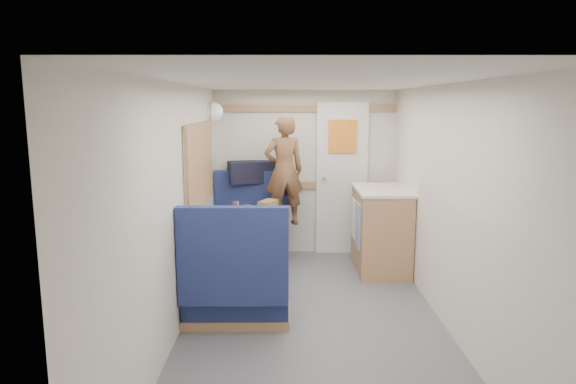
{
  "coord_description": "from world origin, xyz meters",
  "views": [
    {
      "loc": [
        -0.23,
        -3.99,
        1.84
      ],
      "look_at": [
        -0.21,
        0.9,
        1.0
      ],
      "focal_mm": 32.0,
      "sensor_mm": 36.0,
      "label": 1
    }
  ],
  "objects_px": {
    "dome_light": "(214,112)",
    "wine_glass": "(235,208)",
    "tumbler_left": "(231,221)",
    "beer_glass": "(254,212)",
    "bench_far": "(251,236)",
    "galley_counter": "(380,229)",
    "pepper_grinder": "(246,213)",
    "bread_loaf": "(268,205)",
    "cheese_block": "(256,217)",
    "tray": "(256,222)",
    "tumbler_mid": "(236,207)",
    "person": "(284,171)",
    "dinette_table": "(244,233)",
    "tumbler_right": "(248,209)",
    "bench_near": "(236,289)",
    "duffel_bag": "(251,172)",
    "orange_fruit": "(249,215)"
  },
  "relations": [
    {
      "from": "galley_counter",
      "to": "tumbler_left",
      "type": "xyz_separation_m",
      "value": [
        -1.56,
        -0.92,
        0.31
      ]
    },
    {
      "from": "wine_glass",
      "to": "tumbler_mid",
      "type": "distance_m",
      "value": 0.39
    },
    {
      "from": "wine_glass",
      "to": "tumbler_left",
      "type": "height_order",
      "value": "wine_glass"
    },
    {
      "from": "person",
      "to": "orange_fruit",
      "type": "relative_size",
      "value": 17.73
    },
    {
      "from": "bench_near",
      "to": "tumbler_right",
      "type": "distance_m",
      "value": 1.15
    },
    {
      "from": "orange_fruit",
      "to": "cheese_block",
      "type": "relative_size",
      "value": 0.67
    },
    {
      "from": "dome_light",
      "to": "duffel_bag",
      "type": "distance_m",
      "value": 0.86
    },
    {
      "from": "cheese_block",
      "to": "beer_glass",
      "type": "relative_size",
      "value": 1.09
    },
    {
      "from": "bench_far",
      "to": "galley_counter",
      "type": "xyz_separation_m",
      "value": [
        1.47,
        -0.31,
        0.17
      ]
    },
    {
      "from": "wine_glass",
      "to": "tumbler_left",
      "type": "relative_size",
      "value": 1.6
    },
    {
      "from": "bread_loaf",
      "to": "bench_far",
      "type": "bearing_deg",
      "value": 114.69
    },
    {
      "from": "tray",
      "to": "dinette_table",
      "type": "bearing_deg",
      "value": 121.93
    },
    {
      "from": "dinette_table",
      "to": "bench_far",
      "type": "bearing_deg",
      "value": 90.0
    },
    {
      "from": "tumbler_right",
      "to": "beer_glass",
      "type": "bearing_deg",
      "value": -63.48
    },
    {
      "from": "cheese_block",
      "to": "bread_loaf",
      "type": "bearing_deg",
      "value": 79.17
    },
    {
      "from": "bread_loaf",
      "to": "tumbler_left",
      "type": "bearing_deg",
      "value": -112.64
    },
    {
      "from": "cheese_block",
      "to": "tumbler_left",
      "type": "distance_m",
      "value": 0.31
    },
    {
      "from": "tumbler_right",
      "to": "beer_glass",
      "type": "xyz_separation_m",
      "value": [
        0.08,
        -0.16,
        -0.0
      ]
    },
    {
      "from": "galley_counter",
      "to": "wine_glass",
      "type": "height_order",
      "value": "galley_counter"
    },
    {
      "from": "galley_counter",
      "to": "bench_far",
      "type": "bearing_deg",
      "value": 167.9
    },
    {
      "from": "dinette_table",
      "to": "orange_fruit",
      "type": "relative_size",
      "value": 12.9
    },
    {
      "from": "pepper_grinder",
      "to": "bench_far",
      "type": "bearing_deg",
      "value": 91.27
    },
    {
      "from": "tray",
      "to": "beer_glass",
      "type": "relative_size",
      "value": 3.42
    },
    {
      "from": "tumbler_left",
      "to": "tumbler_mid",
      "type": "distance_m",
      "value": 0.63
    },
    {
      "from": "beer_glass",
      "to": "tumbler_left",
      "type": "bearing_deg",
      "value": -115.53
    },
    {
      "from": "wine_glass",
      "to": "person",
      "type": "bearing_deg",
      "value": 63.96
    },
    {
      "from": "bench_near",
      "to": "cheese_block",
      "type": "distance_m",
      "value": 0.86
    },
    {
      "from": "duffel_bag",
      "to": "beer_glass",
      "type": "distance_m",
      "value": 1.13
    },
    {
      "from": "galley_counter",
      "to": "tray",
      "type": "bearing_deg",
      "value": -150.17
    },
    {
      "from": "bench_near",
      "to": "duffel_bag",
      "type": "relative_size",
      "value": 1.95
    },
    {
      "from": "dome_light",
      "to": "orange_fruit",
      "type": "bearing_deg",
      "value": -65.28
    },
    {
      "from": "pepper_grinder",
      "to": "cheese_block",
      "type": "bearing_deg",
      "value": -50.18
    },
    {
      "from": "person",
      "to": "wine_glass",
      "type": "relative_size",
      "value": 7.53
    },
    {
      "from": "galley_counter",
      "to": "cheese_block",
      "type": "relative_size",
      "value": 8.68
    },
    {
      "from": "duffel_bag",
      "to": "orange_fruit",
      "type": "relative_size",
      "value": 7.54
    },
    {
      "from": "beer_glass",
      "to": "bread_loaf",
      "type": "xyz_separation_m",
      "value": [
        0.12,
        0.35,
        0.0
      ]
    },
    {
      "from": "bench_far",
      "to": "galley_counter",
      "type": "bearing_deg",
      "value": -12.1
    },
    {
      "from": "tray",
      "to": "cheese_block",
      "type": "height_order",
      "value": "cheese_block"
    },
    {
      "from": "dome_light",
      "to": "wine_glass",
      "type": "distance_m",
      "value": 1.37
    },
    {
      "from": "cheese_block",
      "to": "tumbler_right",
      "type": "xyz_separation_m",
      "value": [
        -0.1,
        0.33,
        0.01
      ]
    },
    {
      "from": "cheese_block",
      "to": "tumbler_mid",
      "type": "distance_m",
      "value": 0.46
    },
    {
      "from": "tray",
      "to": "tumbler_left",
      "type": "bearing_deg",
      "value": -144.17
    },
    {
      "from": "tray",
      "to": "wine_glass",
      "type": "distance_m",
      "value": 0.25
    },
    {
      "from": "duffel_bag",
      "to": "tumbler_left",
      "type": "bearing_deg",
      "value": -108.83
    },
    {
      "from": "dinette_table",
      "to": "person",
      "type": "distance_m",
      "value": 1.06
    },
    {
      "from": "bread_loaf",
      "to": "tumbler_mid",
      "type": "bearing_deg",
      "value": -160.12
    },
    {
      "from": "tumbler_left",
      "to": "beer_glass",
      "type": "distance_m",
      "value": 0.44
    },
    {
      "from": "bench_far",
      "to": "pepper_grinder",
      "type": "height_order",
      "value": "bench_far"
    },
    {
      "from": "person",
      "to": "tumbler_mid",
      "type": "height_order",
      "value": "person"
    },
    {
      "from": "bench_far",
      "to": "person",
      "type": "distance_m",
      "value": 0.88
    }
  ]
}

